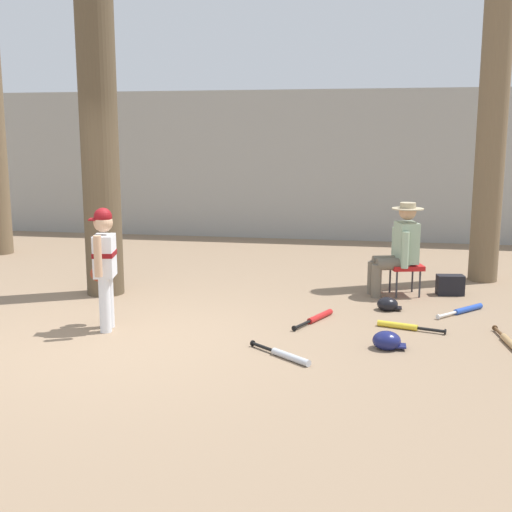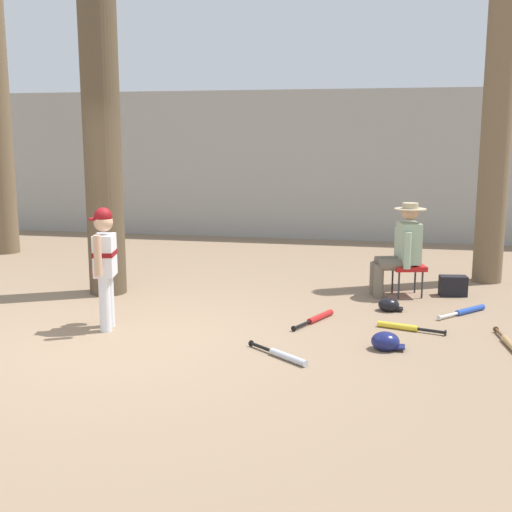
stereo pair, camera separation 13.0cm
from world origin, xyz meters
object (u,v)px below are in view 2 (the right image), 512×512
(folding_stool, at_px, (408,268))
(handbag_beside_stool, at_px, (453,286))
(tree_behind_spectator, at_px, (496,129))
(bat_aluminum_silver, at_px, (284,356))
(bat_red_barrel, at_px, (318,318))
(bat_blue_youth, at_px, (467,311))
(bat_wood_tan, at_px, (509,343))
(bat_yellow_trainer, at_px, (403,327))
(young_ballplayer, at_px, (104,260))
(seated_spectator, at_px, (401,247))
(batting_helmet_black, at_px, (389,305))
(batting_helmet_navy, at_px, (386,341))
(tree_near_player, at_px, (102,131))

(folding_stool, distance_m, handbag_beside_stool, 0.64)
(tree_behind_spectator, xyz_separation_m, bat_aluminum_silver, (-2.30, -3.80, -2.09))
(tree_behind_spectator, height_order, bat_red_barrel, tree_behind_spectator)
(folding_stool, height_order, bat_blue_youth, folding_stool)
(bat_aluminum_silver, bearing_deg, bat_wood_tan, 21.23)
(folding_stool, distance_m, bat_red_barrel, 1.74)
(bat_yellow_trainer, relative_size, bat_red_barrel, 0.93)
(young_ballplayer, distance_m, bat_aluminum_silver, 2.22)
(seated_spectator, distance_m, batting_helmet_black, 0.97)
(tree_behind_spectator, distance_m, bat_red_barrel, 3.88)
(bat_aluminum_silver, xyz_separation_m, bat_blue_youth, (1.84, 1.97, 0.00))
(bat_yellow_trainer, distance_m, batting_helmet_navy, 0.71)
(young_ballplayer, relative_size, bat_yellow_trainer, 1.83)
(tree_near_player, xyz_separation_m, seated_spectator, (3.75, 0.59, -1.45))
(tree_behind_spectator, height_order, folding_stool, tree_behind_spectator)
(bat_aluminum_silver, bearing_deg, bat_red_barrel, 82.69)
(tree_behind_spectator, bearing_deg, bat_aluminum_silver, -121.17)
(folding_stool, distance_m, bat_blue_youth, 1.05)
(folding_stool, relative_size, seated_spectator, 0.41)
(handbag_beside_stool, xyz_separation_m, batting_helmet_black, (-0.80, -0.91, -0.06))
(seated_spectator, relative_size, bat_wood_tan, 1.62)
(bat_wood_tan, bearing_deg, batting_helmet_navy, -163.56)
(seated_spectator, bearing_deg, young_ballplayer, -145.85)
(bat_red_barrel, distance_m, batting_helmet_black, 0.98)
(bat_aluminum_silver, relative_size, batting_helmet_navy, 2.00)
(tree_behind_spectator, xyz_separation_m, bat_wood_tan, (-0.19, -2.98, -2.09))
(tree_near_player, relative_size, batting_helmet_navy, 15.37)
(tree_near_player, relative_size, handbag_beside_stool, 14.64)
(young_ballplayer, height_order, bat_blue_youth, young_ballplayer)
(tree_near_player, xyz_separation_m, bat_yellow_trainer, (3.77, -0.94, -2.05))
(handbag_beside_stool, bearing_deg, tree_near_player, -170.67)
(seated_spectator, height_order, batting_helmet_black, seated_spectator)
(tree_near_player, xyz_separation_m, young_ballplayer, (0.66, -1.51, -1.34))
(tree_near_player, bearing_deg, folding_stool, 9.04)
(tree_near_player, height_order, young_ballplayer, tree_near_player)
(folding_stool, height_order, seated_spectator, seated_spectator)
(bat_yellow_trainer, xyz_separation_m, bat_wood_tan, (1.01, -0.34, 0.00))
(bat_blue_youth, bearing_deg, batting_helmet_black, -176.52)
(seated_spectator, bearing_deg, tree_behind_spectator, 42.40)
(folding_stool, height_order, batting_helmet_navy, folding_stool)
(handbag_beside_stool, relative_size, batting_helmet_navy, 1.05)
(young_ballplayer, relative_size, batting_helmet_navy, 4.03)
(bat_aluminum_silver, bearing_deg, tree_near_player, 141.86)
(tree_near_player, bearing_deg, batting_helmet_navy, -24.38)
(young_ballplayer, height_order, batting_helmet_navy, young_ballplayer)
(tree_near_player, bearing_deg, seated_spectator, 8.88)
(tree_near_player, relative_size, folding_stool, 10.16)
(seated_spectator, distance_m, bat_wood_tan, 2.22)
(seated_spectator, distance_m, handbag_beside_stool, 0.86)
(bat_aluminum_silver, height_order, bat_wood_tan, same)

